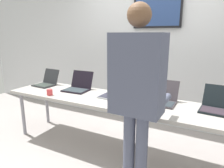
% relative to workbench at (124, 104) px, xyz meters
% --- Properties ---
extents(ground, '(8.00, 8.00, 0.04)m').
position_rel_workbench_xyz_m(ground, '(0.00, 0.00, -0.70)').
color(ground, '#9E9794').
extents(back_wall, '(8.00, 0.11, 2.57)m').
position_rel_workbench_xyz_m(back_wall, '(0.00, 1.13, 0.62)').
color(back_wall, silver).
rests_on(back_wall, ground).
extents(workbench, '(3.38, 0.70, 0.72)m').
position_rel_workbench_xyz_m(workbench, '(0.00, 0.00, 0.00)').
color(workbench, '#B0A9A2').
rests_on(workbench, ground).
extents(laptop_station_0, '(0.34, 0.35, 0.25)m').
position_rel_workbench_xyz_m(laptop_station_0, '(-1.45, 0.14, 0.10)').
color(laptop_station_0, '#26272A').
rests_on(laptop_station_0, workbench).
extents(laptop_station_1, '(0.37, 0.38, 0.27)m').
position_rel_workbench_xyz_m(laptop_station_1, '(-0.81, 0.15, 0.11)').
color(laptop_station_1, black).
rests_on(laptop_station_1, workbench).
extents(laptop_station_2, '(0.38, 0.33, 0.28)m').
position_rel_workbench_xyz_m(laptop_station_2, '(-0.17, 0.11, 0.11)').
color(laptop_station_2, '#AAAEB2').
rests_on(laptop_station_2, workbench).
extents(laptop_station_3, '(0.36, 0.37, 0.25)m').
position_rel_workbench_xyz_m(laptop_station_3, '(0.43, 0.15, 0.10)').
color(laptop_station_3, '#3C353A').
rests_on(laptop_station_3, workbench).
extents(laptop_station_4, '(0.40, 0.41, 0.25)m').
position_rel_workbench_xyz_m(laptop_station_4, '(1.06, 0.16, 0.10)').
color(laptop_station_4, black).
rests_on(laptop_station_4, workbench).
extents(person, '(0.45, 0.59, 1.78)m').
position_rel_workbench_xyz_m(person, '(0.40, -0.62, 0.40)').
color(person, '#4E5369').
rests_on(person, ground).
extents(coffee_mug, '(0.08, 0.08, 0.08)m').
position_rel_workbench_xyz_m(coffee_mug, '(-1.00, -0.25, 0.09)').
color(coffee_mug, '#D33D41').
rests_on(coffee_mug, workbench).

